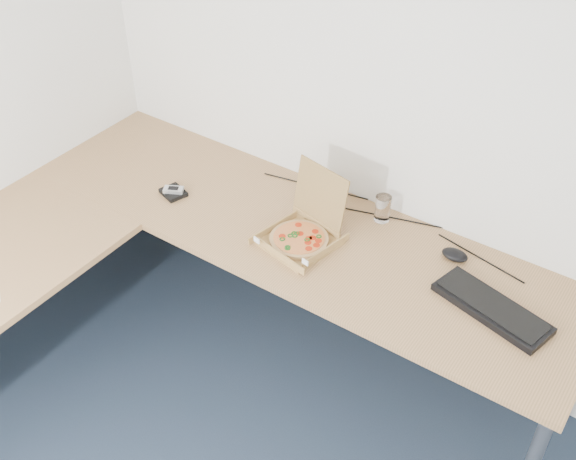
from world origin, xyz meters
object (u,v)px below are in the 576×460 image
Objects in this scene: drinking_glass at (383,208)px; desk at (170,259)px; pizza_box at (301,235)px; keyboard at (492,308)px; wallet at (173,192)px.

desk is at bearing -131.21° from drinking_glass.
pizza_box is (0.40, 0.37, 0.06)m from desk.
keyboard reaches higher than wallet.
drinking_glass is (0.20, 0.31, 0.03)m from pizza_box.
desk is 5.65× the size of keyboard.
pizza_box is 0.71× the size of keyboard.
pizza_box is 2.88× the size of wallet.
drinking_glass is 0.94m from wallet.
wallet is at bearing -161.19° from keyboard.
pizza_box is 2.65× the size of drinking_glass.
keyboard is (0.59, -0.25, -0.05)m from drinking_glass.
pizza_box is 0.38m from drinking_glass.
keyboard reaches higher than desk.
wallet is at bearing -156.76° from drinking_glass.
keyboard is 4.04× the size of wallet.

